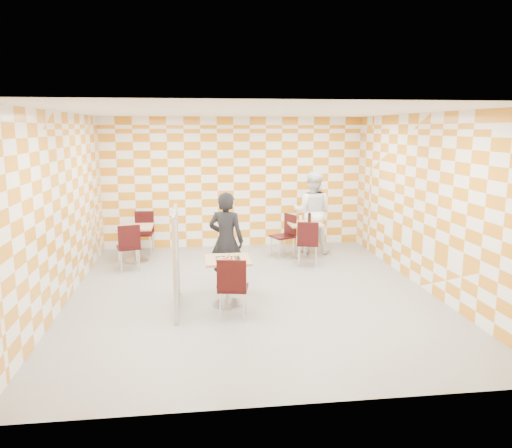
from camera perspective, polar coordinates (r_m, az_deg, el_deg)
The scene contains 15 objects.
room_shell at distance 8.69m, azimuth -0.94°, elevation 2.68°, with size 7.00×7.00×7.00m.
main_table at distance 7.84m, azimuth -3.22°, elevation -5.68°, with size 0.70×0.70×0.75m.
second_table at distance 10.75m, azimuth 5.63°, elevation -1.15°, with size 0.70×0.70×0.75m.
empty_table at distance 10.65m, azimuth -13.57°, elevation -1.52°, with size 0.70×0.70×0.75m.
chair_main_front at distance 7.22m, azimuth -2.71°, elevation -6.85°, with size 0.49×0.50×0.92m.
chair_second_front at distance 10.03m, azimuth 5.94°, elevation -1.83°, with size 0.52×0.52×0.92m.
chair_second_side at distance 10.76m, azimuth 3.45°, elevation -0.90°, with size 0.56×0.56×0.92m.
chair_empty_near at distance 9.96m, azimuth -14.33°, elevation -2.19°, with size 0.51×0.52×0.92m.
chair_empty_far at distance 11.35m, azimuth -12.69°, elevation -0.54°, with size 0.45×0.46×0.92m.
partition at distance 7.67m, azimuth -9.12°, elevation -4.00°, with size 0.08×1.38×1.55m.
man_dark at distance 8.57m, azimuth -3.42°, elevation -1.93°, with size 0.62×0.40×1.69m, color black.
man_white at distance 11.15m, azimuth 6.45°, elevation 1.36°, with size 0.88×0.69×1.82m, color white.
pizza_on_foil at distance 7.76m, azimuth -3.24°, elevation -3.88°, with size 0.40×0.40×0.04m.
sport_bottle at distance 10.72m, azimuth 5.11°, elevation 0.63°, with size 0.06×0.06×0.20m.
soda_bottle at distance 10.80m, azimuth 6.13°, elevation 0.76°, with size 0.07×0.07×0.23m.
Camera 1 is at (-0.95, -8.01, 2.75)m, focal length 35.00 mm.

